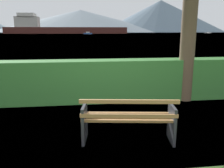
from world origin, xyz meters
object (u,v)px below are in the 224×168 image
(cargo_ship_large, at_px, (58,28))
(sailboat_mid, at_px, (208,33))
(park_bench, at_px, (128,120))
(fishing_boat_near, at_px, (88,33))

(cargo_ship_large, distance_m, sailboat_mid, 151.52)
(cargo_ship_large, bearing_deg, sailboat_mid, 7.49)
(park_bench, distance_m, sailboat_mid, 266.33)
(cargo_ship_large, xyz_separation_m, fishing_boat_near, (24.47, -50.11, -4.09))
(park_bench, bearing_deg, sailboat_mid, 60.85)
(fishing_boat_near, xyz_separation_m, sailboat_mid, (125.70, 69.85, -0.20))
(park_bench, relative_size, sailboat_mid, 0.20)
(park_bench, xyz_separation_m, cargo_ship_large, (-20.46, 212.87, 4.30))
(cargo_ship_large, distance_m, fishing_boat_near, 55.92)
(park_bench, height_order, fishing_boat_near, fishing_boat_near)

